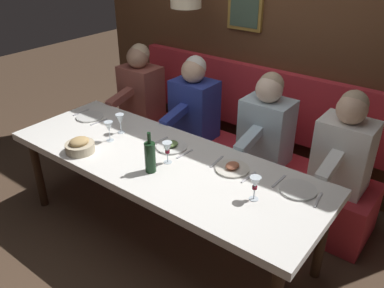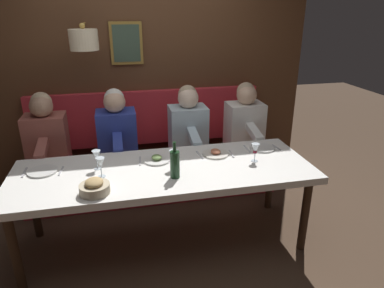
{
  "view_description": "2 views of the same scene",
  "coord_description": "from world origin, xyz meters",
  "px_view_note": "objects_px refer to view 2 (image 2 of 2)",
  "views": [
    {
      "loc": [
        -1.87,
        -1.73,
        2.23
      ],
      "look_at": [
        0.05,
        -0.25,
        0.92
      ],
      "focal_mm": 37.3,
      "sensor_mm": 36.0,
      "label": 1
    },
    {
      "loc": [
        -2.61,
        0.35,
        2.0
      ],
      "look_at": [
        0.05,
        -0.25,
        0.92
      ],
      "focal_mm": 32.43,
      "sensor_mm": 36.0,
      "label": 2
    }
  ],
  "objects_px": {
    "diner_middle": "(117,129)",
    "wine_bottle": "(175,164)",
    "dining_table": "(165,175)",
    "wine_glass_1": "(97,156)",
    "bread_bowl": "(95,187)",
    "diner_far": "(46,134)",
    "wine_glass_3": "(173,156)",
    "diner_near": "(188,124)",
    "wine_glass_0": "(255,149)",
    "diner_nearest": "(245,120)",
    "wine_glass_2": "(100,163)"
  },
  "relations": [
    {
      "from": "diner_middle",
      "to": "wine_bottle",
      "type": "distance_m",
      "value": 1.14
    },
    {
      "from": "dining_table",
      "to": "wine_glass_1",
      "type": "bearing_deg",
      "value": 77.95
    },
    {
      "from": "dining_table",
      "to": "wine_glass_1",
      "type": "xyz_separation_m",
      "value": [
        0.12,
        0.54,
        0.18
      ]
    },
    {
      "from": "diner_middle",
      "to": "bread_bowl",
      "type": "xyz_separation_m",
      "value": [
        -1.18,
        0.18,
        -0.03
      ]
    },
    {
      "from": "diner_far",
      "to": "bread_bowl",
      "type": "relative_size",
      "value": 3.6
    },
    {
      "from": "wine_glass_3",
      "to": "diner_far",
      "type": "bearing_deg",
      "value": 51.78
    },
    {
      "from": "diner_near",
      "to": "wine_glass_3",
      "type": "xyz_separation_m",
      "value": [
        -0.9,
        0.31,
        0.04
      ]
    },
    {
      "from": "diner_near",
      "to": "wine_glass_0",
      "type": "relative_size",
      "value": 4.82
    },
    {
      "from": "wine_glass_3",
      "to": "wine_bottle",
      "type": "xyz_separation_m",
      "value": [
        -0.16,
        0.02,
        0.0
      ]
    },
    {
      "from": "diner_near",
      "to": "wine_glass_1",
      "type": "bearing_deg",
      "value": 129.3
    },
    {
      "from": "diner_nearest",
      "to": "diner_far",
      "type": "xyz_separation_m",
      "value": [
        0.0,
        2.1,
        0.0
      ]
    },
    {
      "from": "diner_nearest",
      "to": "wine_glass_2",
      "type": "distance_m",
      "value": 1.81
    },
    {
      "from": "wine_glass_2",
      "to": "wine_bottle",
      "type": "bearing_deg",
      "value": -103.55
    },
    {
      "from": "dining_table",
      "to": "wine_bottle",
      "type": "xyz_separation_m",
      "value": [
        -0.18,
        -0.06,
        0.18
      ]
    },
    {
      "from": "bread_bowl",
      "to": "wine_glass_2",
      "type": "bearing_deg",
      "value": -9.42
    },
    {
      "from": "dining_table",
      "to": "wine_glass_0",
      "type": "height_order",
      "value": "wine_glass_0"
    },
    {
      "from": "wine_glass_3",
      "to": "wine_bottle",
      "type": "height_order",
      "value": "wine_bottle"
    },
    {
      "from": "diner_nearest",
      "to": "wine_glass_2",
      "type": "relative_size",
      "value": 4.82
    },
    {
      "from": "diner_middle",
      "to": "diner_far",
      "type": "height_order",
      "value": "same"
    },
    {
      "from": "wine_glass_1",
      "to": "wine_glass_3",
      "type": "distance_m",
      "value": 0.63
    },
    {
      "from": "wine_glass_1",
      "to": "diner_near",
      "type": "bearing_deg",
      "value": -50.7
    },
    {
      "from": "wine_glass_3",
      "to": "diner_nearest",
      "type": "bearing_deg",
      "value": -47.16
    },
    {
      "from": "wine_glass_3",
      "to": "diner_middle",
      "type": "bearing_deg",
      "value": 26.36
    },
    {
      "from": "diner_near",
      "to": "wine_glass_0",
      "type": "bearing_deg",
      "value": -156.05
    },
    {
      "from": "wine_glass_2",
      "to": "bread_bowl",
      "type": "distance_m",
      "value": 0.27
    },
    {
      "from": "wine_glass_1",
      "to": "wine_glass_2",
      "type": "distance_m",
      "value": 0.16
    },
    {
      "from": "diner_nearest",
      "to": "diner_far",
      "type": "height_order",
      "value": "same"
    },
    {
      "from": "diner_nearest",
      "to": "diner_near",
      "type": "bearing_deg",
      "value": 90.0
    },
    {
      "from": "wine_glass_0",
      "to": "wine_bottle",
      "type": "xyz_separation_m",
      "value": [
        -0.15,
        0.73,
        0.0
      ]
    },
    {
      "from": "wine_glass_2",
      "to": "wine_bottle",
      "type": "xyz_separation_m",
      "value": [
        -0.14,
        -0.57,
        -0.0
      ]
    },
    {
      "from": "diner_far",
      "to": "wine_glass_3",
      "type": "distance_m",
      "value": 1.45
    },
    {
      "from": "diner_far",
      "to": "wine_glass_2",
      "type": "distance_m",
      "value": 1.07
    },
    {
      "from": "diner_nearest",
      "to": "diner_near",
      "type": "relative_size",
      "value": 1.0
    },
    {
      "from": "wine_glass_1",
      "to": "diner_far",
      "type": "bearing_deg",
      "value": 34.04
    },
    {
      "from": "diner_middle",
      "to": "wine_bottle",
      "type": "bearing_deg",
      "value": -157.97
    },
    {
      "from": "dining_table",
      "to": "wine_glass_2",
      "type": "bearing_deg",
      "value": 94.37
    },
    {
      "from": "wine_bottle",
      "to": "dining_table",
      "type": "bearing_deg",
      "value": 19.1
    },
    {
      "from": "wine_glass_0",
      "to": "wine_bottle",
      "type": "relative_size",
      "value": 0.55
    },
    {
      "from": "diner_nearest",
      "to": "wine_glass_0",
      "type": "height_order",
      "value": "diner_nearest"
    },
    {
      "from": "dining_table",
      "to": "wine_bottle",
      "type": "height_order",
      "value": "wine_bottle"
    },
    {
      "from": "diner_middle",
      "to": "wine_glass_3",
      "type": "bearing_deg",
      "value": -153.64
    },
    {
      "from": "wine_glass_0",
      "to": "diner_nearest",
      "type": "bearing_deg",
      "value": -15.33
    },
    {
      "from": "wine_glass_1",
      "to": "wine_glass_3",
      "type": "bearing_deg",
      "value": -101.87
    },
    {
      "from": "wine_glass_3",
      "to": "wine_bottle",
      "type": "bearing_deg",
      "value": 174.3
    },
    {
      "from": "diner_middle",
      "to": "diner_nearest",
      "type": "bearing_deg",
      "value": -90.0
    },
    {
      "from": "wine_glass_0",
      "to": "wine_glass_1",
      "type": "relative_size",
      "value": 1.0
    },
    {
      "from": "diner_middle",
      "to": "diner_far",
      "type": "xyz_separation_m",
      "value": [
        0.0,
        0.69,
        0.0
      ]
    },
    {
      "from": "wine_glass_2",
      "to": "wine_bottle",
      "type": "relative_size",
      "value": 0.55
    },
    {
      "from": "wine_glass_2",
      "to": "diner_far",
      "type": "bearing_deg",
      "value": 30.96
    },
    {
      "from": "dining_table",
      "to": "wine_glass_3",
      "type": "bearing_deg",
      "value": -100.64
    }
  ]
}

